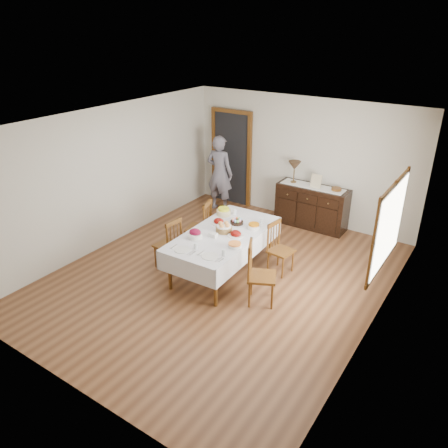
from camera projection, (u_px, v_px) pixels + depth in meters
The scene contains 26 objects.
ground at pixel (221, 277), 7.40m from camera, with size 6.00×6.00×0.00m, color brown.
room_shell at pixel (228, 177), 7.09m from camera, with size 5.02×6.02×2.65m.
dining_table at pixel (223, 238), 7.29m from camera, with size 1.17×2.19×0.74m.
chair_left_near at pixel (169, 243), 7.50m from camera, with size 0.42×0.42×0.93m.
chair_left_far at pixel (201, 226), 8.04m from camera, with size 0.51×0.51×1.00m.
chair_right_near at pixel (259, 273), 6.54m from camera, with size 0.56×0.56×1.00m.
chair_right_far at pixel (279, 247), 7.39m from camera, with size 0.42×0.42×0.90m.
sideboard at pixel (312, 207), 9.04m from camera, with size 1.47×0.53×0.88m.
person at pixel (220, 171), 9.66m from camera, with size 0.57×0.36×1.82m, color slate.
bread_basket at pixel (224, 228), 7.26m from camera, with size 0.28×0.28×0.17m.
egg_basket at pixel (237, 222), 7.55m from camera, with size 0.23×0.23×0.10m.
ham_platter_a at pixel (219, 222), 7.57m from camera, with size 0.27×0.27×0.11m.
ham_platter_b at pixel (236, 234), 7.13m from camera, with size 0.27×0.27×0.11m.
beet_bowl at pixel (195, 234), 7.04m from camera, with size 0.24×0.24×0.16m.
carrot_bowl at pixel (254, 226), 7.39m from camera, with size 0.23×0.23×0.09m.
pineapple_bowl at pixel (224, 212), 7.89m from camera, with size 0.26×0.26×0.13m.
casserole_dish at pixel (235, 245), 6.78m from camera, with size 0.21×0.21×0.07m.
butter_dish at pixel (213, 235), 7.10m from camera, with size 0.14×0.09×0.07m.
setting_left at pixel (187, 248), 6.71m from camera, with size 0.42×0.31×0.10m.
setting_right at pixel (214, 255), 6.52m from camera, with size 0.42×0.31×0.10m.
glass_far_a at pixel (235, 212), 7.91m from camera, with size 0.06×0.06×0.11m.
glass_far_b at pixel (262, 221), 7.57m from camera, with size 0.06×0.06×0.09m.
runner at pixel (313, 186), 8.85m from camera, with size 1.30×0.35×0.01m.
table_lamp at pixel (294, 166), 8.92m from camera, with size 0.26×0.26×0.46m.
picture_frame at pixel (316, 181), 8.73m from camera, with size 0.22×0.08×0.28m.
deco_bowl at pixel (336, 189), 8.63m from camera, with size 0.20×0.20×0.06m.
Camera 1 is at (3.56, -5.22, 3.96)m, focal length 35.00 mm.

